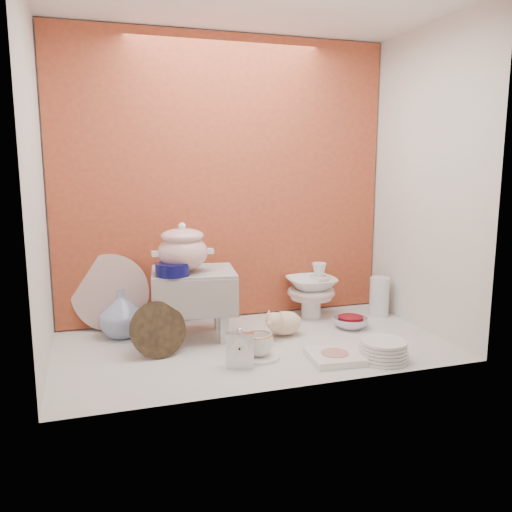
{
  "coord_description": "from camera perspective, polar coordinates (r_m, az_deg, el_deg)",
  "views": [
    {
      "loc": [
        -0.72,
        -2.26,
        0.85
      ],
      "look_at": [
        0.02,
        0.02,
        0.42
      ],
      "focal_mm": 37.18,
      "sensor_mm": 36.0,
      "label": 1
    }
  ],
  "objects": [
    {
      "name": "lacquer_tray",
      "position": [
        2.39,
        -10.48,
        -7.8
      ],
      "size": [
        0.27,
        0.15,
        0.24
      ],
      "primitive_type": null,
      "rotation": [
        0.0,
        0.0,
        0.17
      ],
      "color": "black",
      "rests_on": "ground"
    },
    {
      "name": "dinner_plate_stack",
      "position": [
        2.39,
        13.54,
        -9.83
      ],
      "size": [
        0.24,
        0.24,
        0.09
      ],
      "primitive_type": "cylinder",
      "rotation": [
        0.0,
        0.0,
        0.09
      ],
      "color": "white",
      "rests_on": "ground"
    },
    {
      "name": "mantel_clock",
      "position": [
        2.23,
        -1.73,
        -9.89
      ],
      "size": [
        0.12,
        0.08,
        0.17
      ],
      "primitive_type": "cube",
      "rotation": [
        0.0,
        0.0,
        -0.33
      ],
      "color": "silver",
      "rests_on": "ground"
    },
    {
      "name": "teacup_saucer",
      "position": [
        2.36,
        0.28,
        -10.76
      ],
      "size": [
        0.23,
        0.23,
        0.01
      ],
      "primitive_type": "cylinder",
      "rotation": [
        0.0,
        0.0,
        -0.25
      ],
      "color": "white",
      "rests_on": "ground"
    },
    {
      "name": "plush_pig",
      "position": [
        2.63,
        3.09,
        -7.17
      ],
      "size": [
        0.25,
        0.19,
        0.13
      ],
      "primitive_type": "ellipsoid",
      "rotation": [
        0.0,
        0.0,
        0.18
      ],
      "color": "beige",
      "rests_on": "ground"
    },
    {
      "name": "gold_rim_teacup",
      "position": [
        2.34,
        0.28,
        -9.46
      ],
      "size": [
        0.17,
        0.17,
        0.1
      ],
      "primitive_type": "imported",
      "rotation": [
        0.0,
        0.0,
        -0.41
      ],
      "color": "white",
      "rests_on": "teacup_saucer"
    },
    {
      "name": "ground",
      "position": [
        2.52,
        -0.3,
        -9.55
      ],
      "size": [
        1.8,
        1.8,
        0.0
      ],
      "primitive_type": "plane",
      "color": "silver",
      "rests_on": "ground"
    },
    {
      "name": "lattice_dish",
      "position": [
        2.36,
        8.45,
        -10.66
      ],
      "size": [
        0.24,
        0.24,
        0.03
      ],
      "primitive_type": "cube",
      "rotation": [
        0.0,
        0.0,
        -0.08
      ],
      "color": "white",
      "rests_on": "ground"
    },
    {
      "name": "cobalt_bowl",
      "position": [
        2.45,
        -8.98,
        -1.41
      ],
      "size": [
        0.2,
        0.2,
        0.06
      ],
      "primitive_type": "cylinder",
      "rotation": [
        0.0,
        0.0,
        0.29
      ],
      "color": "#090948",
      "rests_on": "step_stool"
    },
    {
      "name": "niche_shell",
      "position": [
        2.55,
        -1.57,
        11.97
      ],
      "size": [
        1.86,
        1.03,
        1.53
      ],
      "color": "#AE542B",
      "rests_on": "ground"
    },
    {
      "name": "blue_white_vase",
      "position": [
        2.69,
        -14.25,
        -5.98
      ],
      "size": [
        0.25,
        0.25,
        0.23
      ],
      "primitive_type": "imported",
      "rotation": [
        0.0,
        0.0,
        0.13
      ],
      "color": "white",
      "rests_on": "ground"
    },
    {
      "name": "floral_platter",
      "position": [
        2.78,
        -15.41,
        -3.81
      ],
      "size": [
        0.4,
        0.17,
        0.39
      ],
      "primitive_type": null,
      "rotation": [
        0.0,
        0.0,
        -0.23
      ],
      "color": "white",
      "rests_on": "ground"
    },
    {
      "name": "porcelain_tower",
      "position": [
        2.93,
        5.97,
        -3.67
      ],
      "size": [
        0.28,
        0.28,
        0.3
      ],
      "primitive_type": null,
      "rotation": [
        0.0,
        0.0,
        0.07
      ],
      "color": "white",
      "rests_on": "ground"
    },
    {
      "name": "step_stool",
      "position": [
        2.6,
        -6.69,
        -5.15
      ],
      "size": [
        0.44,
        0.39,
        0.33
      ],
      "primitive_type": null,
      "rotation": [
        0.0,
        0.0,
        -0.14
      ],
      "color": "silver",
      "rests_on": "ground"
    },
    {
      "name": "clear_glass_vase",
      "position": [
        3.03,
        13.12,
        -4.27
      ],
      "size": [
        0.11,
        0.11,
        0.22
      ],
      "primitive_type": "cylinder",
      "rotation": [
        0.0,
        0.0,
        -0.01
      ],
      "color": "silver",
      "rests_on": "ground"
    },
    {
      "name": "crystal_bowl",
      "position": [
        2.8,
        10.12,
        -7.07
      ],
      "size": [
        0.19,
        0.19,
        0.06
      ],
      "primitive_type": "imported",
      "rotation": [
        0.0,
        0.0,
        0.05
      ],
      "color": "silver",
      "rests_on": "ground"
    },
    {
      "name": "soup_tureen",
      "position": [
        2.5,
        -7.91,
        0.93
      ],
      "size": [
        0.31,
        0.31,
        0.24
      ],
      "primitive_type": null,
      "rotation": [
        0.0,
        0.0,
        -0.12
      ],
      "color": "white",
      "rests_on": "step_stool"
    }
  ]
}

